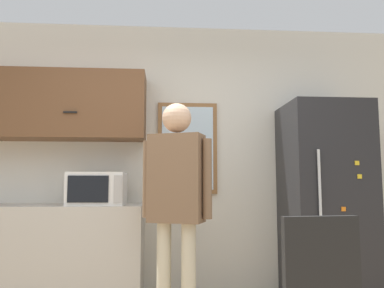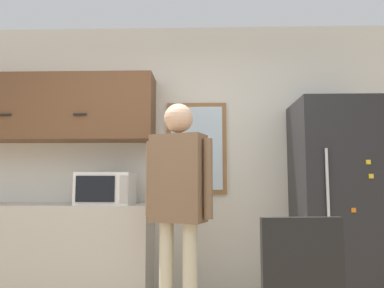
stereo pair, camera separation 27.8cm
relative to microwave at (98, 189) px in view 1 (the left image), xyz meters
name	(u,v)px [view 1 (the left image)]	position (x,y,z in m)	size (l,w,h in m)	color
back_wall	(167,159)	(0.61, 0.37, 0.29)	(6.00, 0.06, 2.70)	silver
counter	(27,259)	(-0.60, 0.05, -0.60)	(1.99, 0.57, 0.92)	#BCB7AD
upper_cabinets	(38,106)	(-0.60, 0.16, 0.76)	(1.99, 0.38, 0.63)	brown
microwave	(98,189)	(0.00, 0.00, 0.00)	(0.47, 0.42, 0.28)	white
person	(176,190)	(0.68, -0.45, 0.00)	(0.53, 0.35, 1.73)	beige
refrigerator	(325,204)	(2.05, 0.00, -0.14)	(0.71, 0.69, 1.84)	#232326
window	(187,148)	(0.81, 0.33, 0.39)	(0.59, 0.05, 0.90)	olive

